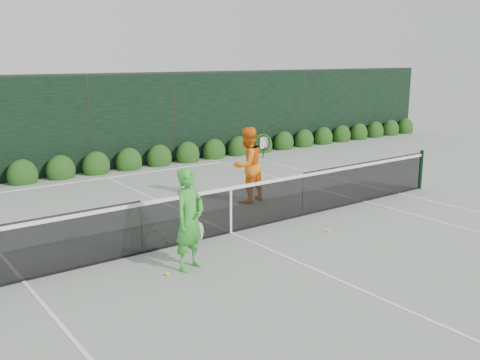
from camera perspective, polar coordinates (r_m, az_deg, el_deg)
ground at (r=11.05m, az=-0.99°, el=-5.66°), size 80.00×80.00×0.00m
tennis_net at (r=10.88m, az=-1.11°, el=-3.03°), size 12.90×0.10×1.07m
player_woman at (r=9.02m, az=-5.40°, el=-4.20°), size 0.75×0.62×1.75m
player_man at (r=13.15m, az=0.80°, el=1.60°), size 1.03×0.87×1.88m
court_lines at (r=11.05m, az=-0.99°, el=-5.63°), size 11.03×23.83×0.01m
windscreen_fence at (r=8.66m, az=9.49°, el=-0.66°), size 32.00×21.07×3.06m
hedge_row at (r=17.13m, az=-15.08°, el=1.42°), size 31.66×0.65×0.94m
tennis_balls at (r=10.87m, az=-3.07°, el=-5.80°), size 4.02×2.39×0.07m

